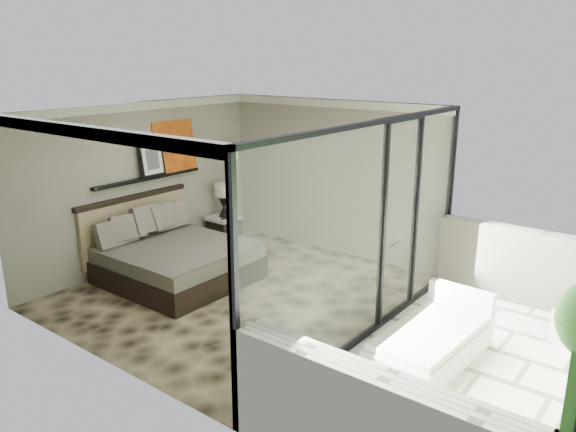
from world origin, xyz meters
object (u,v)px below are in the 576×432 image
Objects in this scene: nightstand at (224,229)px; table_lamp at (224,195)px; lounger at (432,341)px; ottoman at (576,329)px; bed at (174,258)px.

nightstand is 0.67m from table_lamp.
lounger reaches higher than nightstand.
nightstand is 1.22× the size of ottoman.
ottoman is at bearing 50.31° from lounger.
lounger is at bearing -133.00° from ottoman.
table_lamp is 5.37m from lounger.
bed reaches higher than nightstand.
ottoman is (5.68, 1.64, -0.13)m from bed.
table_lamp is 6.41m from ottoman.
bed is at bearing -63.84° from nightstand.
ottoman is at bearing 16.14° from bed.
table_lamp is (-0.68, 1.88, 0.59)m from bed.
lounger reaches higher than ottoman.
lounger is at bearing -17.91° from table_lamp.
bed is 1.23× the size of lounger.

